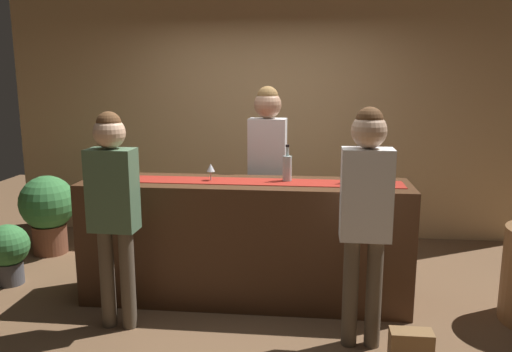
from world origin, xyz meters
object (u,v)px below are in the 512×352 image
object	(u,v)px
wine_bottle_amber	(109,166)
customer_sipping	(366,203)
wine_bottle_green	(357,169)
wine_bottle_clear	(287,168)
wine_glass_mid_counter	(211,168)
bartender	(267,159)
potted_plant_tall	(48,209)
customer_browsing	(113,199)
potted_plant_small	(8,250)
handbag	(411,346)
wine_glass_near_customer	(383,173)

from	to	relation	value
wine_bottle_amber	customer_sipping	bearing A→B (deg)	-17.87
wine_bottle_green	wine_bottle_clear	world-z (taller)	same
wine_glass_mid_counter	bartender	xyz separation A→B (m)	(0.42, 0.57, -0.01)
wine_bottle_green	potted_plant_tall	world-z (taller)	wine_bottle_green
customer_browsing	potted_plant_tall	world-z (taller)	customer_browsing
bartender	potted_plant_small	bearing A→B (deg)	14.72
wine_bottle_amber	bartender	size ratio (longest dim) A/B	0.17
potted_plant_tall	handbag	distance (m)	3.89
potted_plant_small	customer_sipping	bearing A→B (deg)	-13.69
bartender	wine_glass_mid_counter	bearing A→B (deg)	56.72
wine_bottle_green	handbag	xyz separation A→B (m)	(0.32, -0.90, -1.03)
customer_sipping	potted_plant_tall	distance (m)	3.55
wine_glass_mid_counter	customer_browsing	size ratio (longest dim) A/B	0.09
potted_plant_small	handbag	world-z (taller)	potted_plant_small
wine_bottle_green	wine_bottle_clear	distance (m)	0.56
wine_bottle_amber	wine_glass_near_customer	world-z (taller)	wine_bottle_amber
potted_plant_tall	wine_bottle_amber	bearing A→B (deg)	-40.36
handbag	wine_bottle_amber	bearing A→B (deg)	160.26
wine_bottle_clear	customer_sipping	world-z (taller)	customer_sipping
wine_glass_mid_counter	bartender	distance (m)	0.71
potted_plant_small	wine_bottle_amber	bearing A→B (deg)	-4.97
bartender	potted_plant_small	size ratio (longest dim) A/B	3.20
potted_plant_small	bartender	bearing A→B (deg)	12.01
wine_glass_mid_counter	customer_sipping	xyz separation A→B (m)	(1.19, -0.67, -0.09)
wine_bottle_amber	handbag	size ratio (longest dim) A/B	1.08
wine_glass_mid_counter	potted_plant_small	distance (m)	2.06
wine_bottle_amber	wine_glass_mid_counter	bearing A→B (deg)	0.46
wine_bottle_green	wine_bottle_clear	bearing A→B (deg)	179.07
potted_plant_small	handbag	distance (m)	3.53
wine_glass_mid_counter	potted_plant_tall	world-z (taller)	wine_glass_mid_counter
customer_sipping	potted_plant_tall	world-z (taller)	customer_sipping
wine_bottle_amber	potted_plant_small	bearing A→B (deg)	175.03
bartender	potted_plant_small	world-z (taller)	bartender
wine_bottle_clear	customer_browsing	world-z (taller)	customer_browsing
wine_glass_near_customer	potted_plant_tall	size ratio (longest dim) A/B	0.17
customer_sipping	potted_plant_tall	size ratio (longest dim) A/B	2.00
wine_glass_mid_counter	customer_sipping	bearing A→B (deg)	-29.35
potted_plant_tall	wine_glass_near_customer	bearing A→B (deg)	-16.27
wine_bottle_amber	customer_browsing	bearing A→B (deg)	-66.11
wine_bottle_amber	wine_glass_mid_counter	world-z (taller)	wine_bottle_amber
bartender	customer_sipping	xyz separation A→B (m)	(0.77, -1.24, -0.08)
wine_glass_mid_counter	potted_plant_small	world-z (taller)	wine_glass_mid_counter
customer_browsing	potted_plant_tall	distance (m)	2.08
wine_bottle_amber	bartender	distance (m)	1.41
wine_glass_mid_counter	potted_plant_small	size ratio (longest dim) A/B	0.26
customer_sipping	customer_browsing	size ratio (longest dim) A/B	1.03
wine_bottle_clear	potted_plant_tall	size ratio (longest dim) A/B	0.36
wine_glass_mid_counter	handbag	distance (m)	2.00
wine_glass_near_customer	bartender	distance (m)	1.15
wine_bottle_clear	potted_plant_tall	xyz separation A→B (m)	(-2.57, 0.86, -0.65)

